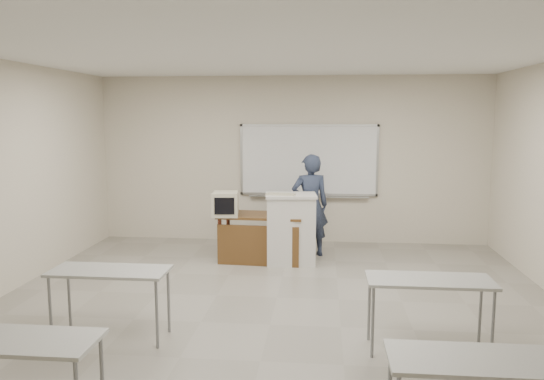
# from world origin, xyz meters

# --- Properties ---
(floor) EXTENTS (7.00, 8.00, 0.01)m
(floor) POSITION_xyz_m (0.00, 0.00, -0.01)
(floor) COLOR gray
(floor) RESTS_ON ground
(whiteboard) EXTENTS (2.48, 0.10, 1.31)m
(whiteboard) POSITION_xyz_m (0.30, 3.97, 1.48)
(whiteboard) COLOR white
(whiteboard) RESTS_ON floor
(student_desks) EXTENTS (4.40, 2.20, 0.73)m
(student_desks) POSITION_xyz_m (-0.00, -1.35, 0.67)
(student_desks) COLOR gray
(student_desks) RESTS_ON floor
(instructor_desk) EXTENTS (1.34, 0.67, 0.75)m
(instructor_desk) POSITION_xyz_m (-0.40, 2.49, 0.53)
(instructor_desk) COLOR brown
(instructor_desk) RESTS_ON floor
(podium) EXTENTS (0.78, 0.57, 1.09)m
(podium) POSITION_xyz_m (0.07, 2.50, 0.55)
(podium) COLOR silver
(podium) RESTS_ON floor
(crt_monitor) EXTENTS (0.40, 0.45, 0.38)m
(crt_monitor) POSITION_xyz_m (-0.95, 2.48, 0.93)
(crt_monitor) COLOR #B6AF93
(crt_monitor) RESTS_ON instructor_desk
(laptop) EXTENTS (0.32, 0.29, 0.23)m
(laptop) POSITION_xyz_m (0.00, 2.64, 0.81)
(laptop) COLOR black
(laptop) RESTS_ON instructor_desk
(mouse) EXTENTS (0.10, 0.07, 0.04)m
(mouse) POSITION_xyz_m (-0.20, 2.40, 0.77)
(mouse) COLOR silver
(mouse) RESTS_ON instructor_desk
(keyboard) EXTENTS (0.46, 0.20, 0.02)m
(keyboard) POSITION_xyz_m (-0.08, 2.38, 1.11)
(keyboard) COLOR #B6AF93
(keyboard) RESTS_ON podium
(presenter) EXTENTS (0.69, 0.53, 1.68)m
(presenter) POSITION_xyz_m (0.36, 3.01, 0.84)
(presenter) COLOR black
(presenter) RESTS_ON floor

